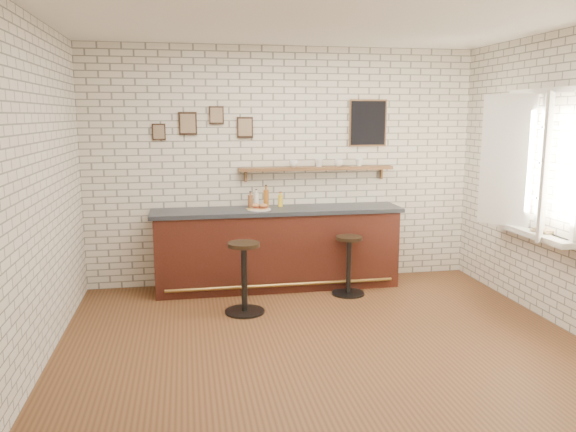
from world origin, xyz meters
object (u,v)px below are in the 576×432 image
Objects in this scene: bitters_bottle_white at (256,200)px; shelf_cup_b at (319,163)px; book_upper at (538,230)px; bitters_bottle_amber at (266,198)px; bar_stool_right at (349,263)px; shelf_cup_d at (359,162)px; bar_stool_left at (244,275)px; bar_counter at (278,248)px; sandwich_plate at (259,209)px; condiment_bottle_yellow at (280,200)px; shelf_cup_a at (294,164)px; ciabatta_sandwich at (260,206)px; book_lower at (538,232)px; bitters_bottle_brown at (250,201)px; shelf_cup_c at (339,163)px.

shelf_cup_b is at bearing 4.51° from bitters_bottle_white.
bitters_bottle_amber is at bearing 147.31° from book_upper.
bitters_bottle_amber is at bearing 147.61° from bar_stool_right.
bar_stool_left is at bearing -177.25° from shelf_cup_d.
bitters_bottle_amber is 1.32m from bar_stool_right.
sandwich_plate is (-0.24, -0.07, 0.51)m from bar_counter.
condiment_bottle_yellow reaches higher than bar_stool_right.
shelf_cup_a is at bearing 54.67° from bar_stool_left.
condiment_bottle_yellow is at bearing -0.00° from bitters_bottle_amber.
ciabatta_sandwich is 0.96× the size of book_upper.
shelf_cup_b reaches higher than sandwich_plate.
book_lower reaches higher than bar_stool_right.
shelf_cup_c is at bearing 3.20° from bitters_bottle_brown.
shelf_cup_b is at bearing 137.91° from book_upper.
bitters_bottle_brown is (-0.08, 0.20, 0.08)m from sandwich_plate.
shelf_cup_c is at bearing -28.52° from shelf_cup_a.
bitters_bottle_amber is 1.47× the size of condiment_bottle_yellow.
ciabatta_sandwich is at bearing 136.40° from book_lower.
ciabatta_sandwich is 0.28× the size of bar_stool_right.
bitters_bottle_amber is 1.21× the size of book_lower.
bar_stool_right is at bearing -77.91° from shelf_cup_a.
sandwich_plate is 1.03m from bar_stool_left.
sandwich_plate is at bearing -145.59° from condiment_bottle_yellow.
sandwich_plate is 2.72× the size of shelf_cup_d.
bar_stool_left is at bearing 151.93° from book_lower.
bar_counter is 14.95× the size of book_upper.
shelf_cup_b is at bearing 5.31° from bitters_bottle_amber.
shelf_cup_d is at bearing 33.37° from bar_stool_left.
bitters_bottle_brown is 1.24m from shelf_cup_c.
bitters_bottle_white is at bearing 180.00° from condiment_bottle_yellow.
bitters_bottle_white reaches higher than bitters_bottle_brown.
book_lower is (2.76, -1.72, -0.16)m from bitters_bottle_white.
sandwich_plate is 3.14m from book_lower.
shelf_cup_b is 0.26m from shelf_cup_c.
shelf_cup_b is at bearing 109.27° from bar_stool_right.
sandwich_plate is at bearing -163.93° from bar_counter.
bar_stool_right is 6.44× the size of shelf_cup_b.
shelf_cup_a is 1.09× the size of shelf_cup_d.
shelf_cup_a is (0.75, 1.07, 1.12)m from bar_stool_left.
shelf_cup_c is (0.26, 0.00, -0.01)m from shelf_cup_b.
bitters_bottle_brown is (-0.09, 0.20, 0.04)m from ciabatta_sandwich.
bitters_bottle_white is 0.13m from bitters_bottle_amber.
bitters_bottle_amber reaches higher than bar_stool_left.
condiment_bottle_yellow is at bearing 65.82° from bar_counter.
book_upper is (2.46, -1.70, -0.13)m from condiment_bottle_yellow.
sandwich_plate is at bearing -179.24° from shelf_cup_a.
shelf_cup_b is at bearing 122.77° from book_lower.
bar_counter is 11.07× the size of sandwich_plate.
bitters_bottle_amber is at bearing 93.68° from shelf_cup_c.
book_upper is (2.64, -1.70, -0.16)m from bitters_bottle_amber.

